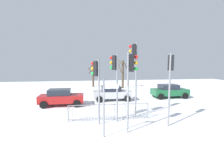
{
  "coord_description": "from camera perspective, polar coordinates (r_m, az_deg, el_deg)",
  "views": [
    {
      "loc": [
        -1.61,
        -8.52,
        3.68
      ],
      "look_at": [
        0.3,
        3.2,
        2.31
      ],
      "focal_mm": 28.03,
      "sensor_mm": 36.0,
      "label": 1
    }
  ],
  "objects": [
    {
      "name": "pedestrian_guard_railing",
      "position": [
        11.61,
        -0.96,
        -9.07
      ],
      "size": [
        5.33,
        0.23,
        1.07
      ],
      "rotation": [
        0.0,
        0.0,
        -0.03
      ],
      "color": "slate",
      "rests_on": "ground"
    },
    {
      "name": "traffic_light_mid_left",
      "position": [
        9.15,
        6.15,
        3.13
      ],
      "size": [
        0.57,
        0.33,
        4.28
      ],
      "rotation": [
        0.0,
        0.0,
        4.68
      ],
      "color": "slate",
      "rests_on": "ground"
    },
    {
      "name": "traffic_light_rear_left",
      "position": [
        10.78,
        18.52,
        3.41
      ],
      "size": [
        0.44,
        0.49,
        4.3
      ],
      "rotation": [
        0.0,
        0.0,
        5.65
      ],
      "color": "slate",
      "rests_on": "ground"
    },
    {
      "name": "direction_sign_post",
      "position": [
        8.74,
        -2.31,
        -6.88
      ],
      "size": [
        0.79,
        0.09,
        2.94
      ],
      "rotation": [
        0.0,
        0.0,
        -0.04
      ],
      "color": "slate",
      "rests_on": "ground"
    },
    {
      "name": "car_green_far",
      "position": [
        20.07,
        18.16,
        -2.11
      ],
      "size": [
        3.83,
        1.98,
        1.47
      ],
      "rotation": [
        0.0,
        0.0,
        -0.02
      ],
      "color": "#195933",
      "rests_on": "ground"
    },
    {
      "name": "car_red_near",
      "position": [
        16.12,
        -16.25,
        -4.11
      ],
      "size": [
        3.81,
        1.94,
        1.47
      ],
      "rotation": [
        0.0,
        0.0,
        -0.01
      ],
      "color": "maroon",
      "rests_on": "ground"
    },
    {
      "name": "car_silver_trailing",
      "position": [
        17.68,
        -0.05,
        -2.92
      ],
      "size": [
        3.82,
        1.95,
        1.47
      ],
      "rotation": [
        0.0,
        0.0,
        -0.01
      ],
      "color": "#B2B5BA",
      "rests_on": "ground"
    },
    {
      "name": "traffic_light_foreground_left",
      "position": [
        11.83,
        7.27,
        6.64
      ],
      "size": [
        0.57,
        0.35,
        5.08
      ],
      "rotation": [
        0.0,
        0.0,
        1.43
      ],
      "color": "slate",
      "rests_on": "ground"
    },
    {
      "name": "bare_tree_centre",
      "position": [
        28.38,
        -6.18,
        3.15
      ],
      "size": [
        1.67,
        1.62,
        4.15
      ],
      "color": "#473828",
      "rests_on": "ground"
    },
    {
      "name": "traffic_light_foreground_right",
      "position": [
        10.96,
        1.04,
        3.82
      ],
      "size": [
        0.48,
        0.45,
        4.31
      ],
      "rotation": [
        0.0,
        0.0,
        0.89
      ],
      "color": "slate",
      "rests_on": "ground"
    },
    {
      "name": "bare_tree_left",
      "position": [
        26.52,
        3.45,
        3.53
      ],
      "size": [
        1.77,
        1.5,
        4.61
      ],
      "color": "#473828",
      "rests_on": "ground"
    },
    {
      "name": "traffic_light_rear_right",
      "position": [
        10.48,
        -5.06,
        2.27
      ],
      "size": [
        0.49,
        0.44,
        3.96
      ],
      "rotation": [
        0.0,
        0.0,
        0.96
      ],
      "color": "slate",
      "rests_on": "ground"
    },
    {
      "name": "ground_plane",
      "position": [
        9.42,
        1.39,
        -16.44
      ],
      "size": [
        60.0,
        60.0,
        0.0
      ],
      "primitive_type": "plane",
      "color": "white"
    }
  ]
}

